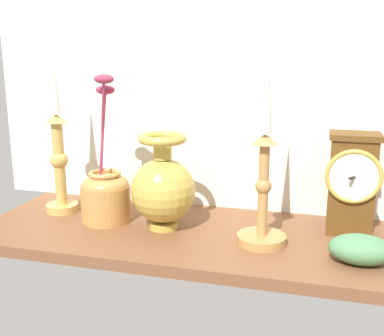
# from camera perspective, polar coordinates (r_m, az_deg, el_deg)

# --- Properties ---
(ground_plane) EXTENTS (1.00, 0.36, 0.02)m
(ground_plane) POSITION_cam_1_polar(r_m,az_deg,el_deg) (1.03, 1.94, -8.37)
(ground_plane) COLOR brown
(back_wall) EXTENTS (1.20, 0.02, 0.65)m
(back_wall) POSITION_cam_1_polar(r_m,az_deg,el_deg) (1.13, 4.27, 11.18)
(back_wall) COLOR white
(back_wall) RESTS_ON ground_plane
(mantel_clock) EXTENTS (0.11, 0.10, 0.22)m
(mantel_clock) POSITION_cam_1_polar(r_m,az_deg,el_deg) (1.04, 18.69, -1.65)
(mantel_clock) COLOR brown
(mantel_clock) RESTS_ON ground_plane
(candlestick_tall_left) EXTENTS (0.10, 0.10, 0.40)m
(candlestick_tall_left) POSITION_cam_1_polar(r_m,az_deg,el_deg) (0.94, 8.61, -1.72)
(candlestick_tall_left) COLOR #B78449
(candlestick_tall_left) RESTS_ON ground_plane
(candlestick_tall_center) EXTENTS (0.08, 0.08, 0.39)m
(candlestick_tall_center) POSITION_cam_1_polar(r_m,az_deg,el_deg) (1.16, -15.75, 1.60)
(candlestick_tall_center) COLOR tan
(candlestick_tall_center) RESTS_ON ground_plane
(brass_vase_bulbous) EXTENTS (0.14, 0.14, 0.21)m
(brass_vase_bulbous) POSITION_cam_1_polar(r_m,az_deg,el_deg) (1.02, -3.56, -2.35)
(brass_vase_bulbous) COLOR gold
(brass_vase_bulbous) RESTS_ON ground_plane
(brass_vase_jar) EXTENTS (0.11, 0.11, 0.33)m
(brass_vase_jar) POSITION_cam_1_polar(r_m,az_deg,el_deg) (1.09, -10.36, -2.91)
(brass_vase_jar) COLOR #BB8444
(brass_vase_jar) RESTS_ON ground_plane
(ivy_sprig) EXTENTS (0.11, 0.08, 0.05)m
(ivy_sprig) POSITION_cam_1_polar(r_m,az_deg,el_deg) (0.93, 19.62, -9.21)
(ivy_sprig) COLOR #4E8255
(ivy_sprig) RESTS_ON ground_plane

